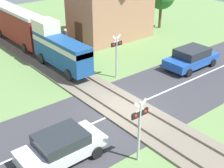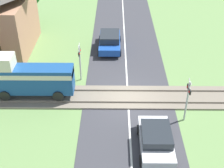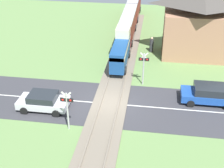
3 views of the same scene
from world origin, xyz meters
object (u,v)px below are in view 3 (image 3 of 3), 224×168
at_px(train, 129,21).
at_px(crossing_signal_east_approach, 144,64).
at_px(station_building, 200,25).
at_px(crossing_signal_west_approach, 67,106).
at_px(pedestrian_by_station, 151,45).
at_px(car_near_crossing, 43,101).
at_px(car_far_side, 209,94).

distance_m(train, crossing_signal_east_approach, 11.98).
bearing_deg(station_building, train, 148.40).
xyz_separation_m(train, crossing_signal_east_approach, (2.41, -11.74, 0.10)).
bearing_deg(station_building, crossing_signal_west_approach, -125.02).
bearing_deg(crossing_signal_west_approach, station_building, 54.98).
bearing_deg(crossing_signal_east_approach, pedestrian_by_station, 86.27).
xyz_separation_m(train, crossing_signal_west_approach, (-2.41, -18.99, 0.10)).
distance_m(train, pedestrian_by_station, 5.37).
xyz_separation_m(car_near_crossing, crossing_signal_east_approach, (7.42, 5.07, 1.26)).
bearing_deg(pedestrian_by_station, crossing_signal_west_approach, -109.92).
xyz_separation_m(car_far_side, crossing_signal_east_approach, (-5.40, 2.19, 1.20)).
relative_size(car_near_crossing, station_building, 0.51).
bearing_deg(crossing_signal_west_approach, train, 82.78).
height_order(crossing_signal_east_approach, station_building, station_building).
height_order(crossing_signal_west_approach, pedestrian_by_station, crossing_signal_west_approach).
distance_m(car_near_crossing, crossing_signal_west_approach, 3.63).
bearing_deg(train, crossing_signal_east_approach, -78.41).
bearing_deg(crossing_signal_east_approach, car_near_crossing, -145.66).
xyz_separation_m(train, station_building, (7.62, -4.69, 1.45)).
relative_size(car_near_crossing, car_far_side, 0.90).
distance_m(car_near_crossing, crossing_signal_east_approach, 9.07).
bearing_deg(train, crossing_signal_west_approach, -97.22).
bearing_deg(train, pedestrian_by_station, -56.67).
bearing_deg(crossing_signal_west_approach, crossing_signal_east_approach, 56.44).
height_order(car_near_crossing, crossing_signal_west_approach, crossing_signal_west_approach).
xyz_separation_m(train, car_far_side, (7.80, -13.92, -1.11)).
distance_m(train, crossing_signal_west_approach, 19.14).
xyz_separation_m(crossing_signal_west_approach, station_building, (10.02, 14.30, 1.36)).
distance_m(crossing_signal_west_approach, crossing_signal_east_approach, 8.71).
distance_m(car_far_side, crossing_signal_west_approach, 11.46).
xyz_separation_m(car_far_side, crossing_signal_west_approach, (-10.21, -5.07, 1.20)).
bearing_deg(station_building, crossing_signal_east_approach, -126.47).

